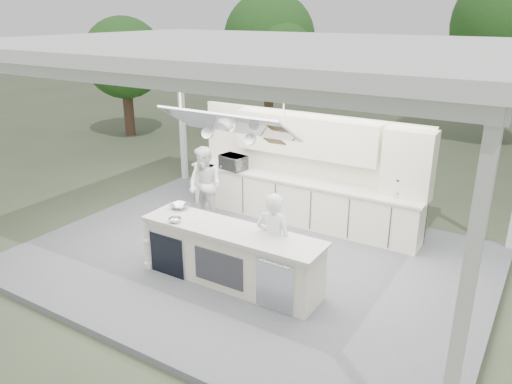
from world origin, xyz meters
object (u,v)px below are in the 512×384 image
Objects in this scene: head_chef at (274,242)px; sous_chef at (205,185)px; back_counter at (300,200)px; demo_island at (230,256)px.

head_chef is 2.96m from sous_chef.
head_chef is (0.86, -2.60, 0.33)m from back_counter.
demo_island is 1.93× the size of sous_chef.
head_chef reaches higher than back_counter.
sous_chef is (-2.52, 1.56, -0.00)m from head_chef.
head_chef is at bearing -26.43° from sous_chef.
demo_island is 0.79m from head_chef.
head_chef is at bearing -71.73° from back_counter.
back_counter is at bearing -76.04° from head_chef.
sous_chef is (-1.66, -1.04, 0.33)m from back_counter.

